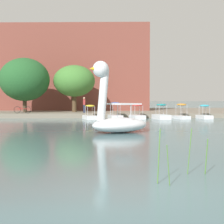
{
  "coord_description": "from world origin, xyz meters",
  "views": [
    {
      "loc": [
        -0.6,
        -6.65,
        1.91
      ],
      "look_at": [
        0.38,
        17.33,
        0.97
      ],
      "focal_mm": 52.33,
      "sensor_mm": 36.0,
      "label": 1
    }
  ],
  "objects": [
    {
      "name": "pedal_boat_cyan",
      "position": [
        9.73,
        24.78,
        0.42
      ],
      "size": [
        1.26,
        1.98,
        1.38
      ],
      "color": "white",
      "rests_on": "ground_plane"
    },
    {
      "name": "ground_plane",
      "position": [
        0.0,
        0.0,
        0.0
      ],
      "size": [
        622.86,
        622.86,
        0.0
      ],
      "primitive_type": "plane",
      "color": "slate"
    },
    {
      "name": "tree_broadleaf_behind_dock",
      "position": [
        -8.76,
        29.74,
        4.07
      ],
      "size": [
        7.66,
        7.65,
        5.98
      ],
      "color": "#423323",
      "rests_on": "shore_bank_far"
    },
    {
      "name": "pedal_boat_teal",
      "position": [
        5.39,
        24.26,
        0.4
      ],
      "size": [
        1.57,
        2.37,
        1.48
      ],
      "color": "white",
      "rests_on": "ground_plane"
    },
    {
      "name": "pedal_boat_red",
      "position": [
        3.11,
        24.53,
        0.44
      ],
      "size": [
        1.51,
        2.0,
        1.43
      ],
      "color": "white",
      "rests_on": "ground_plane"
    },
    {
      "name": "pedal_boat_blue",
      "position": [
        0.99,
        24.35,
        0.47
      ],
      "size": [
        1.44,
        2.04,
        1.62
      ],
      "color": "white",
      "rests_on": "ground_plane"
    },
    {
      "name": "shore_bank_far",
      "position": [
        0.0,
        36.82,
        0.23
      ],
      "size": [
        120.5,
        21.5,
        0.47
      ],
      "primitive_type": "cube",
      "color": "slate",
      "rests_on": "ground_plane"
    },
    {
      "name": "bicycle_parked",
      "position": [
        -8.45,
        27.25,
        0.83
      ],
      "size": [
        1.78,
        0.14,
        0.72
      ],
      "color": "black",
      "rests_on": "shore_bank_far"
    },
    {
      "name": "swan_boat",
      "position": [
        0.4,
        11.88,
        0.99
      ],
      "size": [
        3.87,
        3.18,
        4.03
      ],
      "color": "white",
      "rests_on": "ground_plane"
    },
    {
      "name": "reed_clump_foreground",
      "position": [
        2.35,
        0.87,
        0.61
      ],
      "size": [
        3.14,
        1.11,
        1.41
      ],
      "color": "#4C7F33",
      "rests_on": "ground_plane"
    },
    {
      "name": "person_on_path",
      "position": [
        -2.14,
        28.07,
        1.35
      ],
      "size": [
        0.23,
        0.21,
        1.66
      ],
      "color": "#23283D",
      "rests_on": "shore_bank_far"
    },
    {
      "name": "pedal_boat_yellow",
      "position": [
        -1.43,
        24.52,
        0.4
      ],
      "size": [
        1.57,
        2.28,
        1.38
      ],
      "color": "white",
      "rests_on": "ground_plane"
    },
    {
      "name": "tree_broadleaf_right",
      "position": [
        -3.39,
        30.78,
        3.97
      ],
      "size": [
        6.7,
        6.77,
        5.32
      ],
      "color": "#4C3823",
      "rests_on": "shore_bank_far"
    },
    {
      "name": "pedal_boat_orange",
      "position": [
        7.4,
        24.56,
        0.47
      ],
      "size": [
        1.49,
        2.06,
        1.49
      ],
      "color": "white",
      "rests_on": "ground_plane"
    },
    {
      "name": "apartment_block",
      "position": [
        -3.82,
        40.03,
        6.01
      ],
      "size": [
        20.53,
        11.88,
        11.1
      ],
      "primitive_type": "cube",
      "rotation": [
        0.0,
        0.0,
        -0.06
      ],
      "color": "brown",
      "rests_on": "shore_bank_far"
    }
  ]
}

